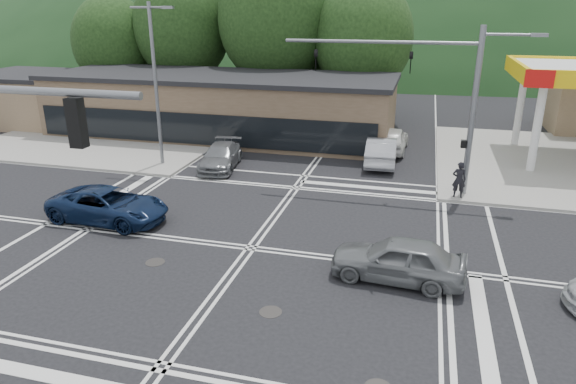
% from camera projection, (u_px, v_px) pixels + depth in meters
% --- Properties ---
extents(ground, '(120.00, 120.00, 0.00)m').
position_uv_depth(ground, '(251.00, 248.00, 19.76)').
color(ground, black).
rests_on(ground, ground).
extents(sidewalk_nw, '(16.00, 16.00, 0.15)m').
position_uv_depth(sidewalk_nw, '(121.00, 134.00, 36.98)').
color(sidewalk_nw, gray).
rests_on(sidewalk_nw, ground).
extents(commercial_row, '(24.00, 8.00, 4.00)m').
position_uv_depth(commercial_row, '(221.00, 107.00, 36.44)').
color(commercial_row, brown).
rests_on(commercial_row, ground).
extents(commercial_nw, '(8.00, 7.00, 3.60)m').
position_uv_depth(commercial_nw, '(31.00, 100.00, 40.38)').
color(commercial_nw, '#846B4F').
rests_on(commercial_nw, ground).
extents(hill_north, '(252.00, 126.00, 140.00)m').
position_uv_depth(hill_north, '(398.00, 52.00, 101.45)').
color(hill_north, '#173417').
rests_on(hill_north, ground).
extents(tree_n_a, '(8.00, 8.00, 11.75)m').
position_uv_depth(tree_n_a, '(182.00, 26.00, 42.48)').
color(tree_n_a, '#382619').
rests_on(tree_n_a, ground).
extents(tree_n_b, '(9.00, 9.00, 12.98)m').
position_uv_depth(tree_n_b, '(275.00, 19.00, 40.32)').
color(tree_n_b, '#382619').
rests_on(tree_n_b, ground).
extents(tree_n_c, '(7.60, 7.60, 10.87)m').
position_uv_depth(tree_n_c, '(363.00, 37.00, 39.08)').
color(tree_n_c, '#382619').
rests_on(tree_n_c, ground).
extents(tree_n_d, '(6.80, 6.80, 9.76)m').
position_uv_depth(tree_n_d, '(113.00, 42.00, 43.47)').
color(tree_n_d, '#382619').
rests_on(tree_n_d, ground).
extents(tree_n_e, '(8.40, 8.40, 11.98)m').
position_uv_depth(tree_n_e, '(334.00, 26.00, 43.21)').
color(tree_n_e, '#382619').
rests_on(tree_n_e, ground).
extents(streetlight_nw, '(2.50, 0.25, 9.00)m').
position_uv_depth(streetlight_nw, '(156.00, 78.00, 28.24)').
color(streetlight_nw, slate).
rests_on(streetlight_nw, ground).
extents(signal_mast_ne, '(11.65, 0.30, 8.00)m').
position_uv_depth(signal_mast_ne, '(447.00, 91.00, 23.78)').
color(signal_mast_ne, slate).
rests_on(signal_mast_ne, ground).
extents(car_blue_west, '(5.33, 2.69, 1.44)m').
position_uv_depth(car_blue_west, '(108.00, 205.00, 22.04)').
color(car_blue_west, '#0D1B39').
rests_on(car_blue_west, ground).
extents(car_grey_center, '(4.61, 2.14, 1.53)m').
position_uv_depth(car_grey_center, '(398.00, 259.00, 17.26)').
color(car_grey_center, slate).
rests_on(car_grey_center, ground).
extents(car_queue_a, '(1.90, 4.93, 1.60)m').
position_uv_depth(car_queue_a, '(382.00, 151.00, 30.01)').
color(car_queue_a, '#A4A5AB').
rests_on(car_queue_a, ground).
extents(car_queue_b, '(2.03, 4.73, 1.59)m').
position_uv_depth(car_queue_b, '(392.00, 139.00, 32.56)').
color(car_queue_b, silver).
rests_on(car_queue_b, ground).
extents(car_northbound, '(2.57, 4.87, 1.35)m').
position_uv_depth(car_northbound, '(221.00, 156.00, 29.30)').
color(car_northbound, slate).
rests_on(car_northbound, ground).
extents(pedestrian, '(0.64, 0.42, 1.75)m').
position_uv_depth(pedestrian, '(459.00, 180.00, 24.31)').
color(pedestrian, black).
rests_on(pedestrian, sidewalk_ne).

